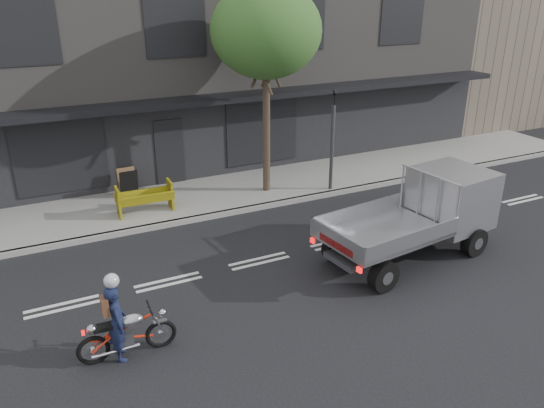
{
  "coord_description": "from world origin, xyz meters",
  "views": [
    {
      "loc": [
        -4.96,
        -10.98,
        6.64
      ],
      "look_at": [
        0.61,
        0.5,
        1.3
      ],
      "focal_mm": 35.0,
      "sensor_mm": 36.0,
      "label": 1
    }
  ],
  "objects": [
    {
      "name": "building_main",
      "position": [
        0.0,
        11.3,
        4.0
      ],
      "size": [
        26.0,
        10.0,
        8.0
      ],
      "primitive_type": "cube",
      "color": "slate",
      "rests_on": "ground"
    },
    {
      "name": "rider",
      "position": [
        -3.96,
        -2.29,
        0.78
      ],
      "size": [
        0.39,
        0.58,
        1.56
      ],
      "primitive_type": "imported",
      "rotation": [
        0.0,
        0.0,
        1.53
      ],
      "color": "#151B39",
      "rests_on": "ground"
    },
    {
      "name": "flatbed_ute",
      "position": [
        4.61,
        -1.35,
        1.27
      ],
      "size": [
        4.98,
        2.5,
        2.22
      ],
      "rotation": [
        0.0,
        0.0,
        0.12
      ],
      "color": "black",
      "rests_on": "ground"
    },
    {
      "name": "ground",
      "position": [
        0.0,
        0.0,
        0.0
      ],
      "size": [
        80.0,
        80.0,
        0.0
      ],
      "primitive_type": "plane",
      "color": "black",
      "rests_on": "ground"
    },
    {
      "name": "construction_barrier",
      "position": [
        -1.94,
        3.84,
        0.63
      ],
      "size": [
        1.71,
        0.71,
        0.95
      ],
      "primitive_type": null,
      "rotation": [
        0.0,
        0.0,
        -0.02
      ],
      "color": "#FFE80D",
      "rests_on": "sidewalk"
    },
    {
      "name": "motorcycle",
      "position": [
        -3.81,
        -2.29,
        0.5
      ],
      "size": [
        1.89,
        0.55,
        0.97
      ],
      "rotation": [
        0.0,
        0.0,
        -0.04
      ],
      "color": "black",
      "rests_on": "ground"
    },
    {
      "name": "sidewalk",
      "position": [
        0.0,
        4.7,
        0.07
      ],
      "size": [
        32.0,
        3.2,
        0.15
      ],
      "primitive_type": "cube",
      "color": "gray",
      "rests_on": "ground"
    },
    {
      "name": "kerb",
      "position": [
        0.0,
        3.1,
        0.07
      ],
      "size": [
        32.0,
        0.2,
        0.15
      ],
      "primitive_type": "cube",
      "color": "gray",
      "rests_on": "ground"
    },
    {
      "name": "sandwich_board",
      "position": [
        -2.11,
        5.54,
        0.61
      ],
      "size": [
        0.6,
        0.42,
        0.92
      ],
      "primitive_type": null,
      "rotation": [
        0.0,
        0.0,
        0.05
      ],
      "color": "black",
      "rests_on": "sidewalk"
    },
    {
      "name": "traffic_light_pole",
      "position": [
        4.2,
        3.35,
        1.65
      ],
      "size": [
        0.12,
        0.12,
        3.5
      ],
      "color": "#2D2D30",
      "rests_on": "ground"
    },
    {
      "name": "building_neighbour",
      "position": [
        20.0,
        11.3,
        5.0
      ],
      "size": [
        14.0,
        10.0,
        10.0
      ],
      "primitive_type": "cube",
      "color": "brown",
      "rests_on": "ground"
    },
    {
      "name": "street_tree",
      "position": [
        2.2,
        4.2,
        5.28
      ],
      "size": [
        3.4,
        3.4,
        6.74
      ],
      "color": "#382B21",
      "rests_on": "ground"
    }
  ]
}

